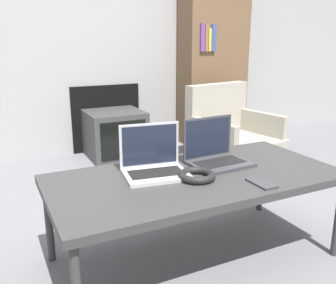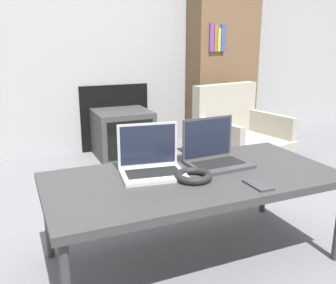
{
  "view_description": "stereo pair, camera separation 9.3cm",
  "coord_description": "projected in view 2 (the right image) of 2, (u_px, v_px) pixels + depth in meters",
  "views": [
    {
      "loc": [
        -0.84,
        -1.28,
        1.05
      ],
      "look_at": [
        0.0,
        0.44,
        0.52
      ],
      "focal_mm": 40.0,
      "sensor_mm": 36.0,
      "label": 1
    },
    {
      "loc": [
        -0.76,
        -1.32,
        1.05
      ],
      "look_at": [
        0.0,
        0.44,
        0.52
      ],
      "focal_mm": 40.0,
      "sensor_mm": 36.0,
      "label": 2
    }
  ],
  "objects": [
    {
      "name": "tv",
      "position": [
        123.0,
        133.0,
        3.43
      ],
      "size": [
        0.5,
        0.48,
        0.42
      ],
      "color": "#383838",
      "rests_on": "ground_plane"
    },
    {
      "name": "ground_plane",
      "position": [
        205.0,
        273.0,
        1.74
      ],
      "size": [
        14.0,
        14.0,
        0.0
      ],
      "primitive_type": "plane",
      "color": "slate"
    },
    {
      "name": "bookshelf",
      "position": [
        223.0,
        59.0,
        3.75
      ],
      "size": [
        0.66,
        0.32,
        1.7
      ],
      "color": "brown",
      "rests_on": "ground_plane"
    },
    {
      "name": "laptop_right",
      "position": [
        215.0,
        154.0,
        1.89
      ],
      "size": [
        0.31,
        0.24,
        0.23
      ],
      "rotation": [
        0.0,
        0.0,
        0.06
      ],
      "color": "#38383D",
      "rests_on": "table"
    },
    {
      "name": "wall_back",
      "position": [
        90.0,
        11.0,
        3.33
      ],
      "size": [
        7.0,
        0.08,
        2.6
      ],
      "color": "#999999",
      "rests_on": "ground_plane"
    },
    {
      "name": "armchair",
      "position": [
        236.0,
        127.0,
        3.31
      ],
      "size": [
        0.78,
        0.74,
        0.66
      ],
      "rotation": [
        0.0,
        0.0,
        0.19
      ],
      "color": "gray",
      "rests_on": "ground_plane"
    },
    {
      "name": "phone",
      "position": [
        258.0,
        185.0,
        1.62
      ],
      "size": [
        0.07,
        0.14,
        0.01
      ],
      "color": "#333338",
      "rests_on": "table"
    },
    {
      "name": "table",
      "position": [
        193.0,
        181.0,
        1.75
      ],
      "size": [
        1.36,
        0.66,
        0.44
      ],
      "color": "#333333",
      "rests_on": "ground_plane"
    },
    {
      "name": "headphones",
      "position": [
        193.0,
        176.0,
        1.68
      ],
      "size": [
        0.17,
        0.17,
        0.03
      ],
      "color": "black",
      "rests_on": "table"
    },
    {
      "name": "laptop_left",
      "position": [
        151.0,
        163.0,
        1.76
      ],
      "size": [
        0.32,
        0.26,
        0.23
      ],
      "rotation": [
        0.0,
        0.0,
        -0.14
      ],
      "color": "#B2B2B7",
      "rests_on": "table"
    }
  ]
}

